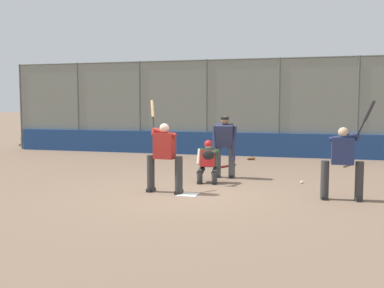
# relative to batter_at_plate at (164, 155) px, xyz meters

# --- Properties ---
(ground_plane) EXTENTS (160.00, 160.00, 0.00)m
(ground_plane) POSITION_rel_batter_at_plate_xyz_m (-0.59, 0.10, -0.86)
(ground_plane) COLOR #7A604C
(home_plate_marker) EXTENTS (0.43, 0.43, 0.01)m
(home_plate_marker) POSITION_rel_batter_at_plate_xyz_m (-0.59, 0.10, -0.86)
(home_plate_marker) COLOR white
(home_plate_marker) RESTS_ON ground_plane
(backstop_fence) EXTENTS (19.88, 0.08, 3.76)m
(backstop_fence) POSITION_rel_batter_at_plate_xyz_m (-0.59, -7.75, 1.11)
(backstop_fence) COLOR #515651
(backstop_fence) RESTS_ON ground_plane
(padding_wall) EXTENTS (19.41, 0.18, 0.91)m
(padding_wall) POSITION_rel_batter_at_plate_xyz_m (-0.59, -7.65, -0.41)
(padding_wall) COLOR navy
(padding_wall) RESTS_ON ground_plane
(bleachers_beyond) EXTENTS (13.86, 1.95, 1.16)m
(bleachers_beyond) POSITION_rel_batter_at_plate_xyz_m (3.33, -9.90, -0.48)
(bleachers_beyond) COLOR slate
(bleachers_beyond) RESTS_ON ground_plane
(batter_at_plate) EXTENTS (0.95, 0.70, 2.12)m
(batter_at_plate) POSITION_rel_batter_at_plate_xyz_m (0.00, 0.00, 0.00)
(batter_at_plate) COLOR #333333
(batter_at_plate) RESTS_ON ground_plane
(catcher_behind_plate) EXTENTS (0.59, 0.70, 1.10)m
(catcher_behind_plate) POSITION_rel_batter_at_plate_xyz_m (-0.68, -1.49, -0.30)
(catcher_behind_plate) COLOR #333333
(catcher_behind_plate) RESTS_ON ground_plane
(umpire_home) EXTENTS (0.68, 0.44, 1.68)m
(umpire_home) POSITION_rel_batter_at_plate_xyz_m (-0.93, -2.40, 0.04)
(umpire_home) COLOR #4C4C51
(umpire_home) RESTS_ON ground_plane
(batter_on_deck) EXTENTS (1.01, 0.59, 2.11)m
(batter_on_deck) POSITION_rel_batter_at_plate_xyz_m (-3.88, -0.21, -0.02)
(batter_on_deck) COLOR #333333
(batter_on_deck) RESTS_ON ground_plane
(spare_bat_near_backstop) EXTENTS (0.33, 0.87, 0.07)m
(spare_bat_near_backstop) POSITION_rel_batter_at_plate_xyz_m (-4.41, -5.77, -0.83)
(spare_bat_near_backstop) COLOR black
(spare_bat_near_backstop) RESTS_ON ground_plane
(spare_bat_by_padding) EXTENTS (0.45, 0.77, 0.07)m
(spare_bat_by_padding) POSITION_rel_batter_at_plate_xyz_m (-0.58, -4.41, -0.83)
(spare_bat_by_padding) COLOR black
(spare_bat_by_padding) RESTS_ON ground_plane
(fielding_glove_on_dirt) EXTENTS (0.30, 0.23, 0.11)m
(fielding_glove_on_dirt) POSITION_rel_batter_at_plate_xyz_m (-1.11, -6.51, -0.81)
(fielding_glove_on_dirt) COLOR brown
(fielding_glove_on_dirt) RESTS_ON ground_plane
(baseball_loose) EXTENTS (0.07, 0.07, 0.07)m
(baseball_loose) POSITION_rel_batter_at_plate_xyz_m (-3.01, -2.02, -0.83)
(baseball_loose) COLOR white
(baseball_loose) RESTS_ON ground_plane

